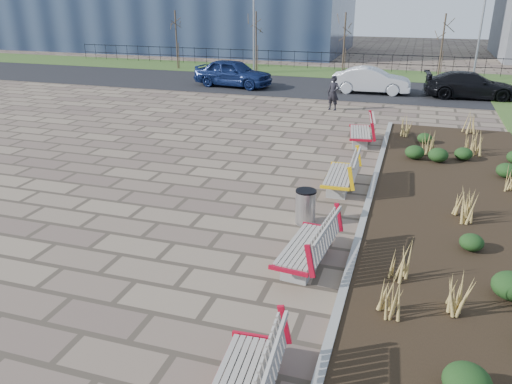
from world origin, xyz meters
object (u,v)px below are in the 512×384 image
(litter_bin, at_px, (305,207))
(car_blue, at_px, (233,73))
(bench_a, at_px, (239,381))
(bench_d, at_px, (360,130))
(car_black, at_px, (470,85))
(lamp_east, at_px, (480,32))
(lamp_west, at_px, (254,27))
(pedestrian, at_px, (333,93))
(bench_b, at_px, (306,243))
(car_silver, at_px, (371,80))
(bench_c, at_px, (340,173))

(litter_bin, distance_m, car_blue, 18.98)
(bench_a, relative_size, bench_d, 1.00)
(car_black, distance_m, lamp_east, 5.34)
(lamp_west, bearing_deg, bench_a, -72.44)
(bench_d, relative_size, pedestrian, 1.31)
(litter_bin, distance_m, lamp_east, 23.22)
(pedestrian, distance_m, car_black, 8.07)
(car_blue, bearing_deg, bench_b, -148.02)
(bench_a, bearing_deg, car_silver, 87.71)
(car_black, bearing_deg, car_blue, 87.73)
(litter_bin, distance_m, pedestrian, 12.79)
(litter_bin, relative_size, lamp_west, 0.14)
(bench_a, bearing_deg, bench_c, 86.23)
(bench_a, xyz_separation_m, lamp_east, (5.00, 28.44, 2.54))
(bench_b, height_order, bench_d, same)
(pedestrian, relative_size, lamp_west, 0.27)
(pedestrian, xyz_separation_m, lamp_west, (-7.09, 9.72, 2.24))
(bench_c, bearing_deg, car_blue, 118.77)
(bench_c, height_order, car_black, car_black)
(car_black, bearing_deg, lamp_west, 65.96)
(bench_d, bearing_deg, lamp_east, 63.82)
(litter_bin, bearing_deg, car_black, 74.51)
(bench_c, relative_size, bench_d, 1.00)
(car_blue, xyz_separation_m, lamp_east, (13.57, 5.28, 2.23))
(lamp_east, bearing_deg, lamp_west, 180.00)
(bench_c, height_order, lamp_east, lamp_east)
(car_silver, height_order, lamp_east, lamp_east)
(bench_a, distance_m, bench_d, 13.33)
(bench_b, relative_size, car_silver, 0.50)
(bench_b, height_order, lamp_east, lamp_east)
(car_blue, relative_size, lamp_west, 0.77)
(lamp_west, bearing_deg, car_blue, -85.36)
(pedestrian, bearing_deg, car_blue, 163.14)
(car_black, bearing_deg, bench_a, 164.81)
(car_blue, bearing_deg, litter_bin, -146.77)
(bench_b, bearing_deg, bench_a, -84.42)
(lamp_west, bearing_deg, bench_c, -65.71)
(pedestrian, relative_size, car_blue, 0.35)
(bench_b, relative_size, lamp_west, 0.35)
(car_silver, relative_size, car_black, 0.90)
(car_silver, bearing_deg, bench_c, -179.24)
(bench_d, bearing_deg, car_blue, 123.25)
(bench_c, xyz_separation_m, lamp_east, (5.00, 19.94, 2.54))
(bench_b, xyz_separation_m, car_blue, (-8.57, 19.12, 0.31))
(bench_c, bearing_deg, bench_d, 88.45)
(bench_a, bearing_deg, lamp_east, 76.26)
(bench_b, height_order, car_silver, car_silver)
(litter_bin, bearing_deg, lamp_west, 110.91)
(bench_c, height_order, pedestrian, pedestrian)
(bench_d, xyz_separation_m, pedestrian, (-1.91, 5.38, 0.30))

